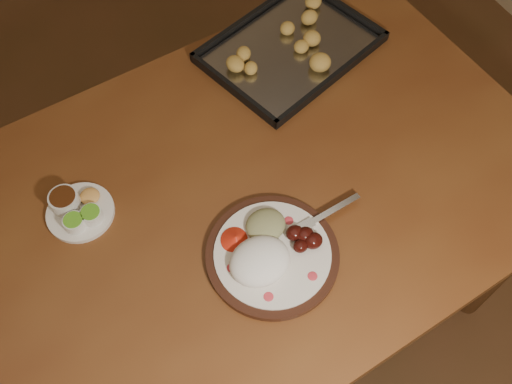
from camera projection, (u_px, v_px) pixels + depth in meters
dining_table at (223, 224)px, 1.31m from camera, size 1.55×0.99×0.75m
dinner_plate at (269, 253)px, 1.15m from camera, size 0.36×0.27×0.06m
condiment_saucer at (77, 209)px, 1.20m from camera, size 0.14×0.14×0.05m
baking_tray at (291, 47)px, 1.45m from camera, size 0.48×0.41×0.04m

